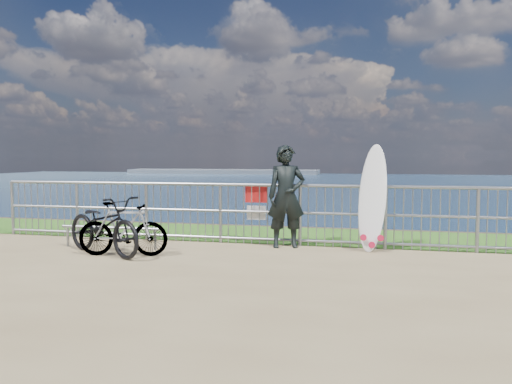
% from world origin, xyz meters
% --- Properties ---
extents(grass_strip, '(120.00, 120.00, 0.00)m').
position_xyz_m(grass_strip, '(0.00, 2.70, 0.01)').
color(grass_strip, '#2C611A').
rests_on(grass_strip, ground).
extents(seascape, '(260.00, 260.00, 5.00)m').
position_xyz_m(seascape, '(-43.75, 147.49, -4.03)').
color(seascape, brown).
rests_on(seascape, ground).
extents(railing, '(10.06, 0.10, 1.13)m').
position_xyz_m(railing, '(0.02, 1.60, 0.58)').
color(railing, gray).
rests_on(railing, ground).
extents(surfer, '(0.76, 0.61, 1.83)m').
position_xyz_m(surfer, '(0.78, 1.41, 0.91)').
color(surfer, black).
rests_on(surfer, ground).
extents(surfboard, '(0.59, 0.56, 1.85)m').
position_xyz_m(surfboard, '(2.27, 1.40, 0.85)').
color(surfboard, white).
rests_on(surfboard, ground).
extents(bicycle_near, '(1.96, 1.42, 0.98)m').
position_xyz_m(bicycle_near, '(-2.06, 0.08, 0.49)').
color(bicycle_near, black).
rests_on(bicycle_near, ground).
extents(bicycle_far, '(1.52, 0.67, 0.89)m').
position_xyz_m(bicycle_far, '(-1.69, 0.05, 0.44)').
color(bicycle_far, black).
rests_on(bicycle_far, ground).
extents(bike_rack, '(1.90, 0.05, 0.39)m').
position_xyz_m(bike_rack, '(-2.24, 0.63, 0.33)').
color(bike_rack, gray).
rests_on(bike_rack, ground).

